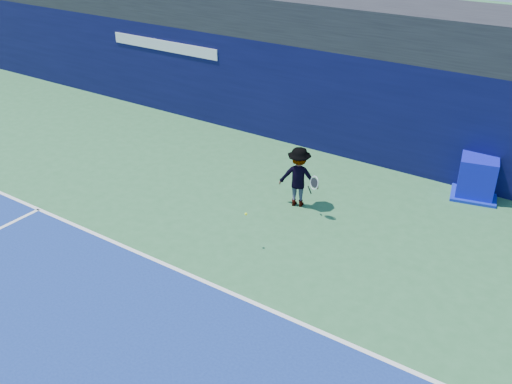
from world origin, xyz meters
TOP-DOWN VIEW (x-y plane):
  - ground at (0.00, 0.00)m, footprint 80.00×80.00m
  - baseline at (0.00, 3.00)m, footprint 24.00×0.10m
  - stadium_band at (0.00, 11.50)m, footprint 36.00×3.00m
  - back_wall_assembly at (-0.00, 10.50)m, footprint 36.00×1.03m
  - equipment_cart at (3.64, 9.75)m, footprint 1.33×1.33m
  - tennis_player at (0.14, 6.80)m, footprint 1.29×0.86m
  - tennis_ball at (0.16, 4.53)m, footprint 0.06×0.06m

SIDE VIEW (x-z plane):
  - ground at x=0.00m, z-range 0.00..0.00m
  - baseline at x=0.00m, z-range 0.01..0.01m
  - equipment_cart at x=3.64m, z-range -0.05..1.02m
  - tennis_player at x=0.14m, z-range 0.00..1.53m
  - tennis_ball at x=0.16m, z-range 0.79..0.85m
  - back_wall_assembly at x=0.00m, z-range 0.00..3.00m
  - stadium_band at x=0.00m, z-range 3.00..4.20m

